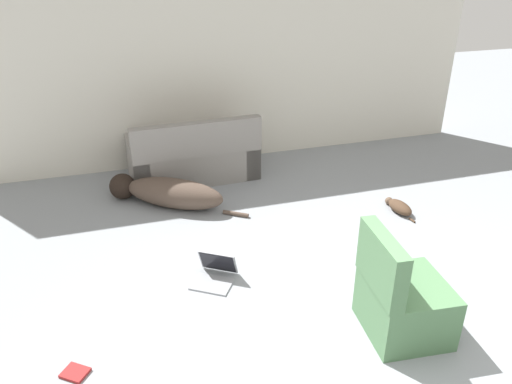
{
  "coord_description": "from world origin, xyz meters",
  "views": [
    {
      "loc": [
        -1.6,
        -2.2,
        2.78
      ],
      "look_at": [
        -0.25,
        2.22,
        0.47
      ],
      "focal_mm": 35.0,
      "sensor_mm": 36.0,
      "label": 1
    }
  ],
  "objects_px": {
    "side_chair": "(401,300)",
    "dog": "(166,192)",
    "book_red": "(75,373)",
    "couch": "(193,158)",
    "laptop_open": "(215,271)",
    "cat": "(399,207)"
  },
  "relations": [
    {
      "from": "side_chair",
      "to": "dog",
      "type": "bearing_deg",
      "value": 34.06
    },
    {
      "from": "book_red",
      "to": "side_chair",
      "type": "distance_m",
      "value": 2.49
    },
    {
      "from": "couch",
      "to": "book_red",
      "type": "height_order",
      "value": "couch"
    },
    {
      "from": "book_red",
      "to": "couch",
      "type": "bearing_deg",
      "value": 64.84
    },
    {
      "from": "dog",
      "to": "side_chair",
      "type": "distance_m",
      "value": 3.06
    },
    {
      "from": "laptop_open",
      "to": "side_chair",
      "type": "xyz_separation_m",
      "value": [
        1.24,
        -1.1,
        0.22
      ]
    },
    {
      "from": "laptop_open",
      "to": "book_red",
      "type": "relative_size",
      "value": 2.16
    },
    {
      "from": "cat",
      "to": "side_chair",
      "type": "xyz_separation_m",
      "value": [
        -1.08,
        -1.74,
        0.24
      ]
    },
    {
      "from": "couch",
      "to": "dog",
      "type": "height_order",
      "value": "couch"
    },
    {
      "from": "couch",
      "to": "side_chair",
      "type": "distance_m",
      "value": 3.52
    },
    {
      "from": "dog",
      "to": "book_red",
      "type": "xyz_separation_m",
      "value": [
        -1.0,
        -2.41,
        -0.16
      ]
    },
    {
      "from": "couch",
      "to": "laptop_open",
      "type": "distance_m",
      "value": 2.29
    },
    {
      "from": "cat",
      "to": "side_chair",
      "type": "height_order",
      "value": "side_chair"
    },
    {
      "from": "laptop_open",
      "to": "book_red",
      "type": "height_order",
      "value": "laptop_open"
    },
    {
      "from": "couch",
      "to": "book_red",
      "type": "bearing_deg",
      "value": 62.16
    },
    {
      "from": "cat",
      "to": "dog",
      "type": "bearing_deg",
      "value": 63.93
    },
    {
      "from": "cat",
      "to": "side_chair",
      "type": "relative_size",
      "value": 0.59
    },
    {
      "from": "cat",
      "to": "couch",
      "type": "bearing_deg",
      "value": 46.29
    },
    {
      "from": "dog",
      "to": "side_chair",
      "type": "bearing_deg",
      "value": 153.35
    },
    {
      "from": "couch",
      "to": "book_red",
      "type": "relative_size",
      "value": 7.21
    },
    {
      "from": "dog",
      "to": "laptop_open",
      "type": "relative_size",
      "value": 3.12
    },
    {
      "from": "cat",
      "to": "side_chair",
      "type": "distance_m",
      "value": 2.06
    }
  ]
}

